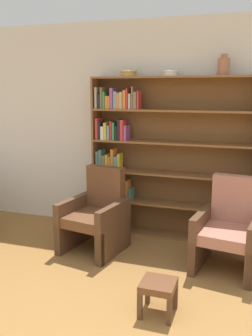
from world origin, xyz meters
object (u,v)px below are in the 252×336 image
bowl_terracotta (129,73)px  armchair_cushioned (229,231)px  armchair_leather (96,216)px  vase_tall (224,66)px  bowl_copper (171,73)px  footstool (158,289)px  bookshelf (155,159)px

bowl_terracotta → armchair_cushioned: size_ratio=0.22×
armchair_leather → bowl_terracotta: bearing=-94.8°
bowl_terracotta → vase_tall: vase_tall is taller
bowl_terracotta → armchair_leather: size_ratio=0.22×
bowl_copper → footstool: size_ratio=0.66×
bowl_terracotta → vase_tall: bearing=0.0°
vase_tall → armchair_cushioned: size_ratio=0.25×
bowl_terracotta → footstool: 2.68m
bookshelf → armchair_leather: 1.07m
bookshelf → footstool: (0.49, -1.77, -0.78)m
armchair_cushioned → footstool: bearing=73.7°
armchair_leather → footstool: armchair_leather is taller
bowl_copper → armchair_cushioned: (0.81, -0.68, -1.67)m
bookshelf → bowl_copper: bearing=-5.4°
armchair_leather → vase_tall: bearing=-142.9°
bookshelf → bowl_copper: bowl_copper is taller
armchair_leather → armchair_cushioned: 1.53m
bowl_terracotta → armchair_leather: bearing=-105.0°
bookshelf → armchair_leather: size_ratio=2.12×
armchair_cushioned → footstool: 1.20m
armchair_leather → footstool: size_ratio=3.28×
vase_tall → armchair_leather: bearing=-153.1°
bowl_terracotta → footstool: bowl_terracotta is taller
bowl_terracotta → vase_tall: size_ratio=0.89×
footstool → bowl_copper: bearing=100.0°
footstool → bowl_terracotta: bearing=115.7°
bookshelf → footstool: bookshelf is taller
armchair_cushioned → bowl_terracotta: bearing=-17.9°
bookshelf → bowl_terracotta: 1.13m
bowl_terracotta → armchair_cushioned: bowl_terracotta is taller
bowl_copper → armchair_leather: 1.94m
bowl_terracotta → bowl_copper: (0.53, 0.00, -0.00)m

